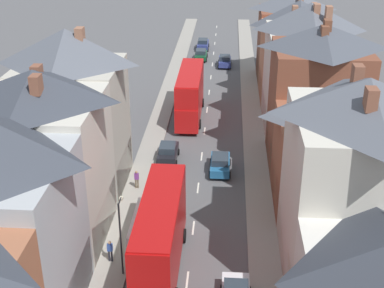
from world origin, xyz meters
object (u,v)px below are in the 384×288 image
(car_parked_right_a, at_px, (203,44))
(pedestrian_mid_left, at_px, (110,250))
(double_decker_bus_lead, at_px, (190,93))
(car_far_grey, at_px, (201,55))
(car_near_blue, at_px, (220,163))
(car_mid_black, at_px, (225,61))
(double_decker_bus_mid_street, at_px, (160,235))
(street_lamp, at_px, (121,233))
(delivery_van, at_px, (147,230))
(car_parked_left_a, at_px, (168,152))
(pedestrian_mid_right, at_px, (137,178))

(car_parked_right_a, bearing_deg, pedestrian_mid_left, -93.69)
(double_decker_bus_lead, distance_m, car_far_grey, 22.75)
(car_parked_right_a, bearing_deg, car_near_blue, -84.99)
(car_far_grey, height_order, pedestrian_mid_left, pedestrian_mid_left)
(car_mid_black, height_order, pedestrian_mid_left, pedestrian_mid_left)
(double_decker_bus_mid_street, height_order, street_lamp, street_lamp)
(delivery_van, distance_m, street_lamp, 3.88)
(car_parked_right_a, distance_m, car_mid_black, 9.70)
(delivery_van, bearing_deg, car_near_blue, 66.94)
(car_parked_left_a, bearing_deg, delivery_van, -90.00)
(delivery_van, height_order, pedestrian_mid_right, delivery_van)
(car_parked_right_a, bearing_deg, car_parked_left_a, -91.90)
(car_parked_left_a, xyz_separation_m, car_far_grey, (1.30, 33.36, -0.05))
(car_far_grey, bearing_deg, car_parked_left_a, -92.23)
(car_parked_right_a, distance_m, car_far_grey, 5.85)
(double_decker_bus_mid_street, height_order, car_parked_left_a, double_decker_bus_mid_street)
(car_near_blue, xyz_separation_m, street_lamp, (-6.05, -14.69, 2.42))
(car_parked_left_a, distance_m, delivery_van, 13.40)
(pedestrian_mid_right, bearing_deg, delivery_van, -75.50)
(car_parked_left_a, distance_m, pedestrian_mid_right, 5.88)
(pedestrian_mid_right, distance_m, street_lamp, 11.30)
(car_near_blue, bearing_deg, car_parked_left_a, 159.07)
(car_parked_right_a, xyz_separation_m, car_mid_black, (3.60, -9.01, -0.03))
(car_far_grey, bearing_deg, car_near_blue, -84.17)
(pedestrian_mid_left, bearing_deg, car_mid_black, 81.13)
(double_decker_bus_lead, distance_m, street_lamp, 27.38)
(double_decker_bus_mid_street, distance_m, car_parked_right_a, 55.27)
(car_far_grey, relative_size, delivery_van, 0.76)
(double_decker_bus_lead, xyz_separation_m, car_near_blue, (3.61, -12.58, -2.00))
(double_decker_bus_lead, relative_size, street_lamp, 1.96)
(car_near_blue, bearing_deg, car_mid_black, 90.00)
(double_decker_bus_mid_street, height_order, car_near_blue, double_decker_bus_mid_street)
(double_decker_bus_mid_street, bearing_deg, pedestrian_mid_left, 170.73)
(car_parked_left_a, height_order, pedestrian_mid_right, pedestrian_mid_right)
(pedestrian_mid_right, bearing_deg, car_far_grey, 85.10)
(car_mid_black, bearing_deg, delivery_van, -96.41)
(pedestrian_mid_left, distance_m, street_lamp, 2.70)
(car_far_grey, bearing_deg, car_parked_right_a, 90.00)
(car_parked_left_a, bearing_deg, car_mid_black, 80.79)
(car_near_blue, relative_size, delivery_van, 0.76)
(double_decker_bus_lead, height_order, car_near_blue, double_decker_bus_lead)
(car_mid_black, xyz_separation_m, street_lamp, (-6.05, -46.77, 2.42))
(double_decker_bus_mid_street, xyz_separation_m, car_far_grey, (0.01, 49.38, -2.02))
(car_near_blue, relative_size, pedestrian_mid_left, 2.47)
(car_far_grey, distance_m, pedestrian_mid_left, 48.93)
(double_decker_bus_mid_street, bearing_deg, car_far_grey, 89.99)
(double_decker_bus_lead, relative_size, car_far_grey, 2.73)
(car_parked_right_a, distance_m, street_lamp, 55.88)
(double_decker_bus_lead, xyz_separation_m, double_decker_bus_mid_street, (0.00, -26.72, 0.00))
(double_decker_bus_mid_street, relative_size, car_parked_right_a, 2.56)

